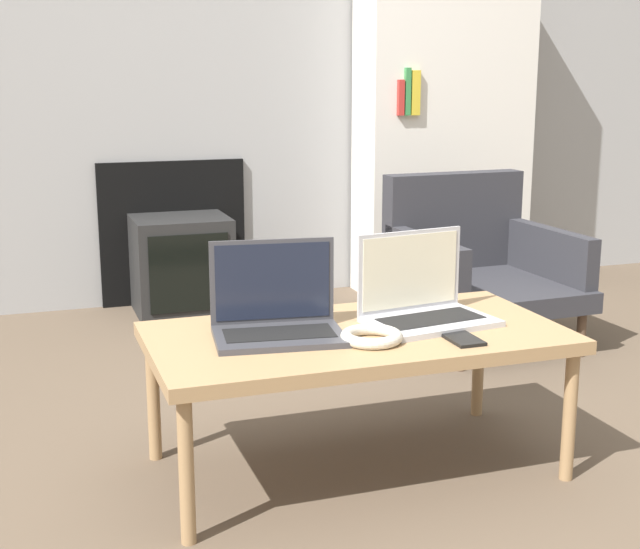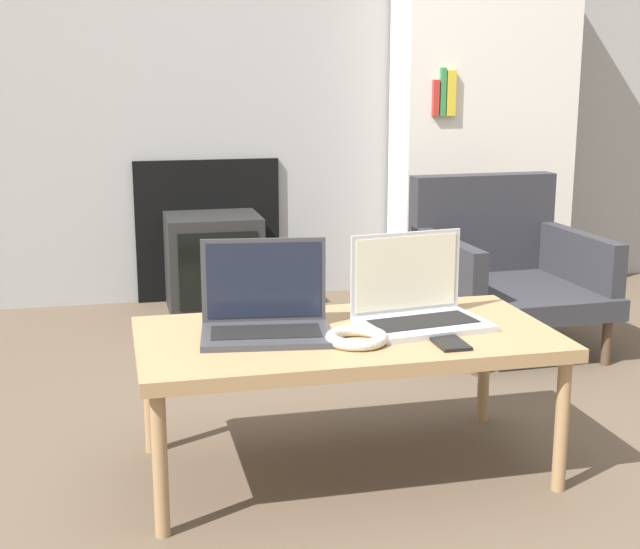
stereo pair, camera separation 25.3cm
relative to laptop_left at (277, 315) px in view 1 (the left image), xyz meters
The scene contains 10 objects.
ground_plane 0.53m from the laptop_left, 42.46° to the right, with size 14.00×14.00×0.00m, color brown.
wall_back 2.17m from the laptop_left, 84.02° to the left, with size 7.00×0.08×2.60m.
table 0.23m from the laptop_left, 10.36° to the right, with size 1.10×0.57×0.39m.
laptop_left is the anchor object (origin of this frame).
laptop_right 0.42m from the laptop_left, ahead, with size 0.36×0.27×0.24m.
headphones 0.26m from the laptop_left, 34.00° to the right, with size 0.16×0.16×0.03m.
phone 0.48m from the laptop_left, 24.67° to the right, with size 0.07×0.14×0.01m.
tv 1.78m from the laptop_left, 87.88° to the left, with size 0.42×0.37×0.44m.
armchair 1.51m from the laptop_left, 41.27° to the left, with size 0.64×0.69×0.66m.
bookshelf 2.29m from the laptop_left, 52.54° to the left, with size 0.84×0.32×1.59m.
Camera 1 is at (-0.84, -1.97, 1.07)m, focal length 50.00 mm.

